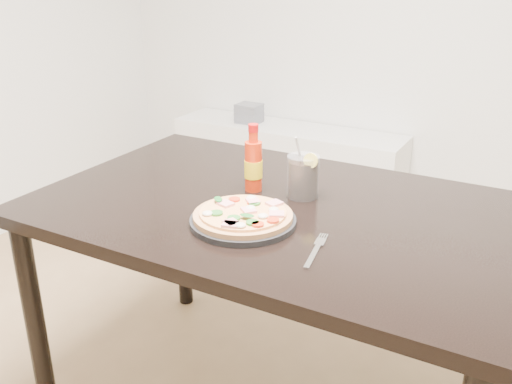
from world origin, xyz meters
The scene contains 8 objects.
dining_table centered at (-0.07, 0.49, 0.67)m, with size 1.40×0.90×0.75m.
plate centered at (-0.08, 0.33, 0.76)m, with size 0.29×0.29×0.02m, color black.
pizza centered at (-0.08, 0.32, 0.78)m, with size 0.27×0.27×0.03m.
hot_sauce_bottle centered at (-0.18, 0.55, 0.83)m, with size 0.07×0.07×0.21m.
cola_cup centered at (-0.02, 0.58, 0.81)m, with size 0.10×0.10×0.19m.
fork centered at (0.15, 0.28, 0.75)m, with size 0.05×0.19×0.00m.
media_console centered at (-0.80, 2.07, 0.25)m, with size 1.40×0.34×0.50m, color white.
cd_stack centered at (-1.05, 2.05, 0.56)m, with size 0.14×0.12×0.11m.
Camera 1 is at (0.62, -0.87, 1.40)m, focal length 40.00 mm.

